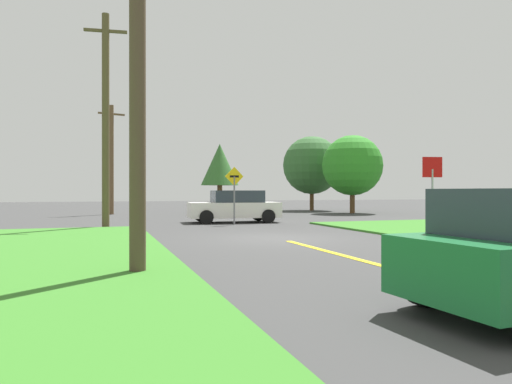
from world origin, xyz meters
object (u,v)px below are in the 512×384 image
Objects in this scene: direction_sign at (234,189)px; stop_sign at (432,182)px; pine_tree_center at (220,165)px; car_approaching_junction at (235,206)px; utility_pole_near at (138,25)px; oak_tree_right at (312,165)px; utility_pole_mid at (106,118)px; utility_pole_far at (112,158)px; oak_tree_left at (352,165)px.

stop_sign is at bearing -61.11° from direction_sign.
stop_sign is at bearing -81.77° from pine_tree_center.
car_approaching_junction is 15.41m from utility_pole_near.
direction_sign is at bearing -100.34° from pine_tree_center.
utility_pole_mid is at bearing -139.99° from oak_tree_right.
utility_pole_far is 15.81m from oak_tree_right.
stop_sign reaches higher than direction_sign.
utility_pole_near is at bearing -107.90° from pine_tree_center.
oak_tree_right is at bearing -125.84° from car_approaching_junction.
utility_pole_near is at bearing -90.25° from utility_pole_far.
car_approaching_junction is at bearing -99.22° from pine_tree_center.
oak_tree_right is (10.47, 13.61, 2.00)m from direction_sign.
utility_pole_mid reaches higher than stop_sign.
stop_sign is 0.45× the size of oak_tree_right.
oak_tree_left is at bearing -143.79° from car_approaching_junction.
car_approaching_junction is at bearing 66.97° from utility_pole_near.
utility_pole_near is (-9.93, -3.87, 2.85)m from stop_sign.
utility_pole_far is (-5.72, 10.47, 3.04)m from car_approaching_junction.
direction_sign reaches higher than car_approaching_junction.
pine_tree_center reaches higher than stop_sign.
utility_pole_mid is at bearing 18.42° from car_approaching_junction.
stop_sign is 0.56× the size of pine_tree_center.
utility_pole_near is at bearing -113.84° from direction_sign.
car_approaching_junction is 0.77× the size of oak_tree_right.
pine_tree_center is (7.24, 22.43, -1.34)m from utility_pole_near.
stop_sign is at bearing -105.12° from oak_tree_right.
utility_pole_near reaches higher than stop_sign.
oak_tree_right is (5.91, 21.87, 1.81)m from stop_sign.
stop_sign is 0.29× the size of utility_pole_near.
utility_pole_mid reaches higher than oak_tree_right.
oak_tree_right is (-0.71, 5.26, 0.27)m from oak_tree_left.
car_approaching_junction is at bearing 14.51° from utility_pole_mid.
utility_pole_near is 3.39× the size of direction_sign.
pine_tree_center is (1.41, 8.72, 2.60)m from car_approaching_junction.
utility_pole_near is 1.25× the size of utility_pole_far.
direction_sign is (5.36, 12.14, -3.05)m from utility_pole_near.
utility_pole_near is at bearing -121.60° from oak_tree_right.
pine_tree_center is at bearing -158.89° from oak_tree_right.
car_approaching_junction is 0.50× the size of utility_pole_mid.
utility_pole_near reaches higher than pine_tree_center.
direction_sign is at bearing 66.16° from utility_pole_near.
oak_tree_right is (8.59, 3.32, 0.30)m from pine_tree_center.
utility_pole_mid is 3.38× the size of direction_sign.
oak_tree_right reaches higher than car_approaching_junction.
pine_tree_center is (-2.68, 18.55, 1.51)m from stop_sign.
utility_pole_mid reaches higher than oak_tree_left.
oak_tree_left is (16.54, 20.48, -1.32)m from utility_pole_near.
oak_tree_left is (6.62, 16.61, 1.53)m from stop_sign.
oak_tree_right is at bearing 97.65° from oak_tree_left.
utility_pole_mid is at bearing 92.02° from utility_pole_near.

